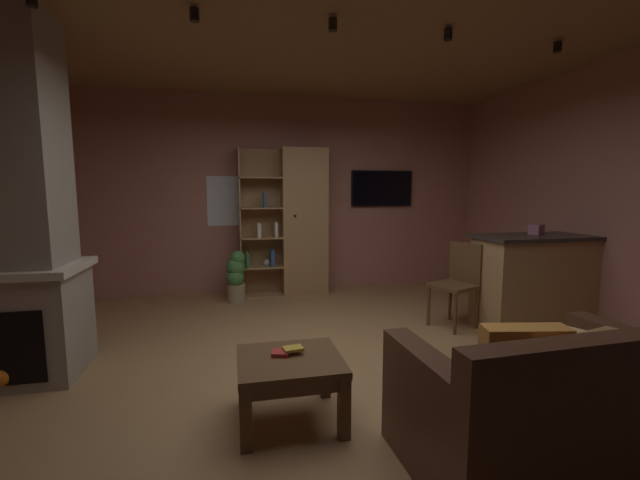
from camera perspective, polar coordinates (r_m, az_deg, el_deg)
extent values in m
cube|color=#A37A4C|center=(3.58, 1.43, -17.91)|extent=(6.01, 5.67, 0.02)
cube|color=#AD7060|center=(6.07, -4.97, 6.31)|extent=(6.13, 0.06, 2.85)
cube|color=#AD7060|center=(4.94, 38.30, 4.68)|extent=(0.06, 5.67, 2.85)
cube|color=#8E6B47|center=(3.52, 1.59, 29.80)|extent=(6.01, 5.67, 0.02)
cube|color=white|center=(5.99, -12.01, 5.41)|extent=(0.76, 0.01, 0.71)
cube|color=gray|center=(4.09, -36.59, -9.60)|extent=(0.89, 0.69, 0.85)
cube|color=gray|center=(3.96, -38.12, 10.65)|extent=(0.75, 0.58, 2.00)
cube|color=beige|center=(4.00, -37.07, -3.30)|extent=(0.97, 0.77, 0.06)
sphere|color=orange|center=(3.90, -38.29, -14.91)|extent=(0.14, 0.14, 0.14)
cube|color=#A87F51|center=(5.84, -2.27, 2.55)|extent=(0.64, 0.38, 2.09)
cube|color=#A87F51|center=(5.95, -8.46, 2.56)|extent=(0.59, 0.02, 2.09)
cube|color=#A87F51|center=(5.76, -11.20, 2.36)|extent=(0.02, 0.38, 2.09)
sphere|color=black|center=(5.61, -3.54, 3.43)|extent=(0.04, 0.04, 0.04)
cube|color=#A87F51|center=(5.94, -8.17, -7.56)|extent=(0.59, 0.38, 0.02)
cube|color=#A87F51|center=(5.85, -8.24, -3.69)|extent=(0.59, 0.38, 0.02)
cube|color=#A87F51|center=(5.79, -8.31, 0.37)|extent=(0.59, 0.38, 0.02)
cube|color=#A87F51|center=(5.75, -8.38, 4.50)|extent=(0.59, 0.38, 0.02)
cube|color=#A87F51|center=(5.75, -8.46, 8.65)|extent=(0.59, 0.38, 0.02)
cube|color=#387247|center=(5.76, -10.16, -2.68)|extent=(0.04, 0.23, 0.22)
cube|color=beige|center=(5.72, -8.61, 1.37)|extent=(0.05, 0.23, 0.20)
cube|color=beige|center=(5.74, -6.26, 1.49)|extent=(0.04, 0.23, 0.21)
cube|color=#2D4C8C|center=(5.70, -7.85, 5.63)|extent=(0.03, 0.23, 0.21)
cube|color=#2D4C8C|center=(5.78, -6.76, -2.53)|extent=(0.05, 0.23, 0.23)
sphere|color=beige|center=(5.85, -7.52, -3.19)|extent=(0.10, 0.10, 0.10)
cube|color=#A87F51|center=(5.10, 28.96, -5.28)|extent=(1.45, 0.57, 0.98)
cube|color=#2D2826|center=(5.03, 29.30, 0.40)|extent=(1.51, 0.63, 0.04)
cube|color=#995972|center=(5.01, 28.19, 1.31)|extent=(0.15, 0.15, 0.11)
cube|color=#4C2D1E|center=(2.74, 28.29, -21.85)|extent=(1.52, 0.91, 0.42)
cube|color=#4C2D1E|center=(2.35, 35.04, -15.98)|extent=(1.49, 0.20, 0.42)
cube|color=#4C2D1E|center=(3.15, 37.78, -16.13)|extent=(0.18, 0.86, 0.67)
cube|color=#4C2D1E|center=(2.32, 15.16, -23.23)|extent=(0.18, 0.86, 0.67)
cube|color=olive|center=(2.54, 34.19, -15.72)|extent=(0.49, 0.28, 0.43)
cube|color=#C67F33|center=(2.55, 26.78, -15.54)|extent=(0.48, 0.23, 0.44)
cube|color=tan|center=(2.63, 30.07, -15.49)|extent=(0.39, 0.26, 0.41)
cube|color=brown|center=(2.72, -4.29, -16.68)|extent=(0.66, 0.59, 0.05)
cube|color=brown|center=(2.75, -4.27, -17.92)|extent=(0.60, 0.53, 0.08)
cube|color=brown|center=(2.57, -10.44, -23.68)|extent=(0.07, 0.07, 0.38)
cube|color=brown|center=(2.65, 3.41, -22.61)|extent=(0.07, 0.07, 0.38)
cube|color=brown|center=(3.02, -10.77, -18.74)|extent=(0.07, 0.07, 0.38)
cube|color=brown|center=(3.09, 0.72, -18.04)|extent=(0.07, 0.07, 0.38)
cube|color=#B22D2D|center=(2.75, -5.57, -15.57)|extent=(0.13, 0.13, 0.03)
cube|color=gold|center=(2.75, -3.82, -15.03)|extent=(0.14, 0.11, 0.02)
cube|color=brown|center=(4.67, 18.30, -6.17)|extent=(0.54, 0.54, 0.04)
cube|color=brown|center=(4.77, 19.84, -3.02)|extent=(0.18, 0.39, 0.44)
cylinder|color=brown|center=(4.71, 15.08, -8.85)|extent=(0.04, 0.04, 0.46)
cylinder|color=brown|center=(4.49, 18.56, -9.76)|extent=(0.04, 0.04, 0.46)
cylinder|color=brown|center=(4.97, 17.87, -8.09)|extent=(0.04, 0.04, 0.46)
cylinder|color=brown|center=(4.77, 21.27, -8.89)|extent=(0.04, 0.04, 0.46)
cylinder|color=#9E896B|center=(5.61, -11.71, -7.30)|extent=(0.25, 0.25, 0.25)
sphere|color=#3D7F3D|center=(5.54, -11.87, -5.18)|extent=(0.24, 0.24, 0.24)
sphere|color=#3D7F3D|center=(5.53, -11.83, -3.75)|extent=(0.25, 0.25, 0.25)
sphere|color=#3D7F3D|center=(5.51, -11.55, -2.53)|extent=(0.20, 0.20, 0.20)
cube|color=black|center=(6.37, 8.68, 7.20)|extent=(0.97, 0.05, 0.55)
cube|color=black|center=(6.35, 8.77, 7.20)|extent=(0.93, 0.01, 0.51)
cylinder|color=black|center=(3.52, -17.29, 28.05)|extent=(0.07, 0.07, 0.09)
cylinder|color=black|center=(3.57, 1.82, 28.10)|extent=(0.07, 0.07, 0.09)
cylinder|color=black|center=(3.90, 17.61, 25.92)|extent=(0.07, 0.07, 0.09)
cylinder|color=black|center=(4.57, 30.48, 22.39)|extent=(0.07, 0.07, 0.09)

